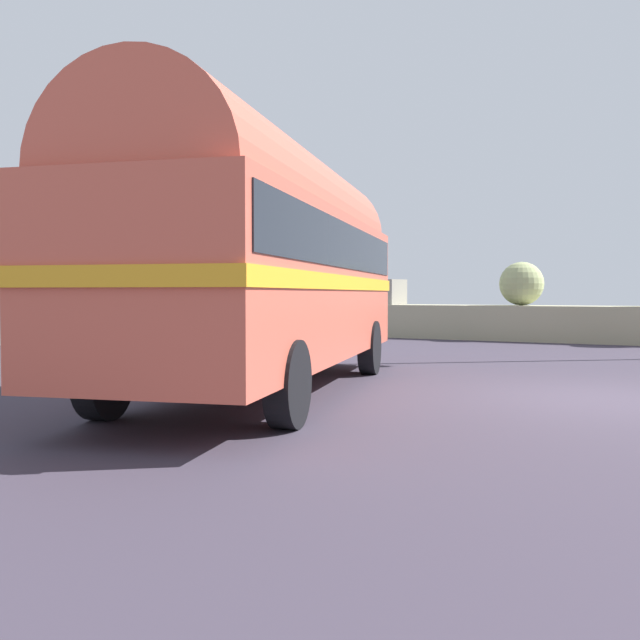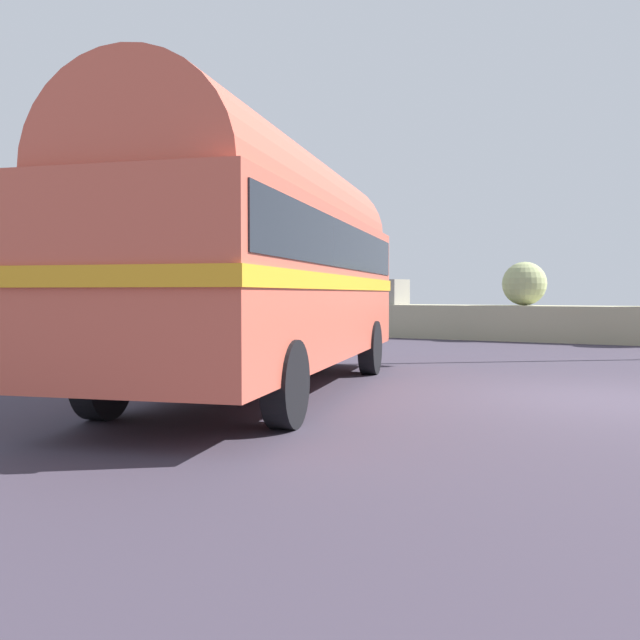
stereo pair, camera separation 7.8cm
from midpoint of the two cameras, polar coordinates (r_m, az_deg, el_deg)
name	(u,v)px [view 2 (the right image)]	position (r m, az deg, el deg)	size (l,w,h in m)	color
ground	(605,400)	(10.39, 22.50, -6.08)	(32.00, 26.00, 0.02)	#39323F
vintage_coach	(265,254)	(10.28, -4.27, 5.40)	(4.50, 8.91, 3.70)	black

